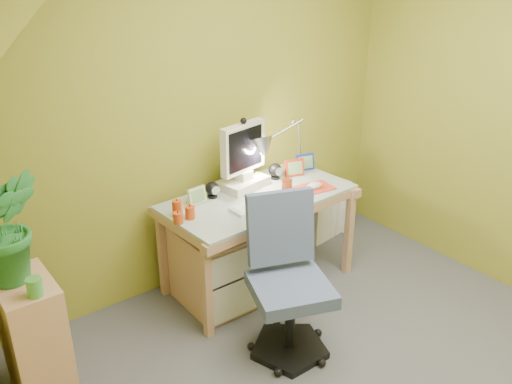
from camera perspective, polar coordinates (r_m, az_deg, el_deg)
wall_back at (r=3.69m, az=-5.68°, el=8.03°), size 3.20×0.01×2.40m
wall_left at (r=1.78m, az=-22.88°, el=-13.14°), size 0.01×3.20×2.40m
slope_ceiling at (r=1.70m, az=-6.68°, el=11.44°), size 1.10×3.20×1.10m
desk at (r=3.83m, az=0.29°, el=-5.09°), size 1.34×0.73×0.70m
monitor at (r=3.70m, az=-1.39°, el=4.43°), size 0.44×0.30×0.54m
speaker_left at (r=3.63m, az=-4.63°, el=0.24°), size 0.11×0.11×0.11m
speaker_right at (r=3.92m, az=2.02°, el=2.21°), size 0.11×0.11×0.12m
keyboard at (r=3.52m, az=0.65°, el=-1.26°), size 0.44×0.14×0.02m
mousepad at (r=3.80m, az=6.15°, el=0.45°), size 0.28×0.22×0.01m
mouse at (r=3.79m, az=6.16°, el=0.69°), size 0.14×0.10×0.04m
amber_tumbler at (r=3.70m, az=3.27°, el=0.62°), size 0.09×0.09×0.09m
candle_cluster at (r=3.36m, az=-7.96°, el=-1.99°), size 0.17×0.16×0.11m
photo_frame_red at (r=3.98m, az=4.07°, el=2.57°), size 0.15×0.06×0.12m
photo_frame_blue at (r=4.09m, az=5.19°, el=3.16°), size 0.14×0.06×0.12m
photo_frame_green at (r=3.55m, az=-6.21°, el=-0.38°), size 0.13×0.03×0.11m
desk_lamp at (r=3.96m, az=3.93°, el=6.15°), size 0.59×0.30×0.60m
side_ledge at (r=3.14m, az=-22.24°, el=-14.28°), size 0.27×0.41×0.72m
potted_plant at (r=2.85m, az=-24.55°, el=-3.35°), size 0.32×0.26×0.58m
green_cup at (r=2.80m, az=-22.27°, el=-9.25°), size 0.09×0.09×0.10m
task_chair at (r=3.15m, az=3.70°, el=-10.05°), size 0.64×0.64×0.90m
radiator at (r=4.57m, az=7.36°, el=-1.93°), size 0.47×0.24×0.44m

